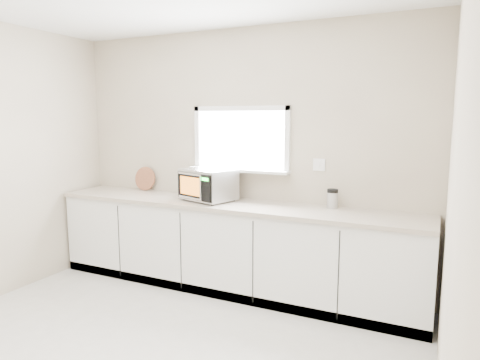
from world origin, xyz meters
The scene contains 7 objects.
back_wall centered at (0.00, 2.00, 1.36)m, with size 4.00×0.17×2.70m.
cabinets centered at (0.00, 1.70, 0.44)m, with size 3.92×0.60×0.88m, color white.
countertop centered at (0.00, 1.69, 0.90)m, with size 3.92×0.64×0.04m, color #BEB59D.
microwave centered at (-0.25, 1.71, 1.09)m, with size 0.61×0.53×0.33m.
knife_block centered at (-0.52, 1.69, 1.05)m, with size 0.15×0.23×0.30m.
cutting_board centered at (-1.24, 1.94, 1.06)m, with size 0.28×0.28×0.02m, color #A96341.
coffee_grinder centered at (1.02, 1.88, 1.01)m, with size 0.11×0.11×0.19m.
Camera 1 is at (1.94, -2.12, 1.78)m, focal length 32.00 mm.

